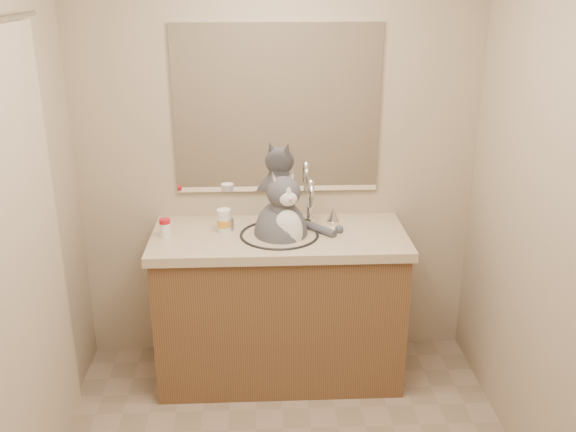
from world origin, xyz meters
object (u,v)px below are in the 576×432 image
object	(u,v)px
cat	(282,230)
pill_bottle_orange	(224,221)
pill_bottle_redcap	(165,228)
grey_canister	(230,224)

from	to	relation	value
cat	pill_bottle_orange	bearing A→B (deg)	153.35
pill_bottle_redcap	grey_canister	world-z (taller)	pill_bottle_redcap
pill_bottle_orange	grey_canister	distance (m)	0.05
pill_bottle_redcap	pill_bottle_orange	bearing A→B (deg)	10.60
cat	pill_bottle_redcap	xyz separation A→B (m)	(-0.60, -0.01, 0.03)
grey_canister	pill_bottle_orange	bearing A→B (deg)	-135.77
pill_bottle_redcap	grey_canister	xyz separation A→B (m)	(0.33, 0.08, -0.02)
pill_bottle_redcap	pill_bottle_orange	size ratio (longest dim) A/B	0.78
cat	grey_canister	distance (m)	0.28
pill_bottle_redcap	grey_canister	bearing A→B (deg)	14.37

